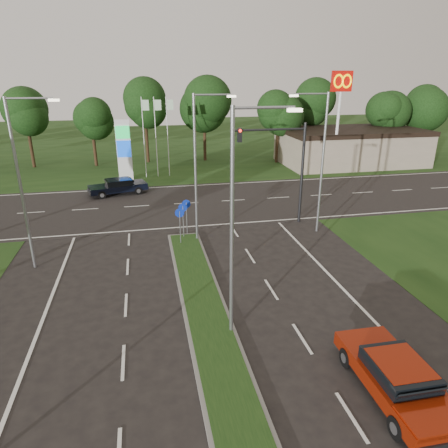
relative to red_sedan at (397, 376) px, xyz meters
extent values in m
cube|color=#183311|center=(-5.34, 53.41, -0.72)|extent=(160.00, 50.00, 0.02)
cube|color=black|center=(-5.34, 22.41, -0.72)|extent=(160.00, 12.00, 0.02)
cube|color=slate|center=(-5.34, 2.41, -0.66)|extent=(2.00, 26.00, 0.12)
cube|color=gray|center=(16.66, 34.41, 1.28)|extent=(16.00, 9.00, 4.00)
cylinder|color=gray|center=(-4.54, 4.41, 3.78)|extent=(0.16, 0.16, 9.00)
cylinder|color=gray|center=(-3.44, 4.41, 8.18)|extent=(2.20, 0.10, 0.10)
cube|color=#FFF2CC|center=(-2.34, 4.41, 8.08)|extent=(0.50, 0.22, 0.12)
cylinder|color=gray|center=(-4.54, 14.41, 3.78)|extent=(0.16, 0.16, 9.00)
cylinder|color=gray|center=(-3.44, 14.41, 8.18)|extent=(2.20, 0.10, 0.10)
cube|color=#FFF2CC|center=(-2.34, 14.41, 8.08)|extent=(0.50, 0.22, 0.12)
cylinder|color=gray|center=(-13.84, 12.41, 3.78)|extent=(0.16, 0.16, 9.00)
cylinder|color=gray|center=(-12.74, 12.41, 8.18)|extent=(2.20, 0.10, 0.10)
cube|color=#FFF2CC|center=(-11.64, 12.41, 8.08)|extent=(0.50, 0.22, 0.12)
cylinder|color=gray|center=(3.66, 14.41, 3.78)|extent=(0.16, 0.16, 9.00)
cylinder|color=gray|center=(2.56, 14.41, 8.18)|extent=(2.20, 0.10, 0.10)
cube|color=#FFF2CC|center=(1.46, 14.41, 8.08)|extent=(0.50, 0.22, 0.12)
cylinder|color=black|center=(3.16, 16.41, 2.78)|extent=(0.20, 0.20, 7.00)
cylinder|color=black|center=(0.66, 16.41, 5.88)|extent=(5.00, 0.14, 0.14)
cube|color=black|center=(-1.34, 16.41, 5.58)|extent=(0.28, 0.28, 0.90)
sphere|color=#FF190C|center=(-1.34, 16.23, 5.88)|extent=(0.20, 0.20, 0.20)
cylinder|color=gray|center=(-5.64, 13.91, 0.38)|extent=(0.06, 0.06, 2.20)
cylinder|color=#0C26A5|center=(-5.64, 13.91, 1.38)|extent=(0.56, 0.04, 0.56)
cylinder|color=gray|center=(-5.34, 14.91, 0.38)|extent=(0.06, 0.06, 2.20)
cylinder|color=#0C26A5|center=(-5.34, 14.91, 1.38)|extent=(0.56, 0.04, 0.56)
cylinder|color=gray|center=(-5.04, 15.61, 0.38)|extent=(0.06, 0.06, 2.20)
cylinder|color=#0C26A5|center=(-5.04, 15.61, 1.38)|extent=(0.56, 0.04, 0.56)
cube|color=silver|center=(-9.34, 31.41, 2.28)|extent=(1.40, 0.30, 6.00)
cube|color=#0CA53F|center=(-9.34, 31.23, 4.08)|extent=(1.30, 0.08, 1.20)
cube|color=#0C3FBF|center=(-9.34, 31.23, 2.48)|extent=(1.30, 0.08, 1.60)
cylinder|color=silver|center=(-7.34, 32.41, 3.28)|extent=(0.08, 0.08, 8.00)
cube|color=#B2D8B2|center=(-6.99, 32.41, 6.48)|extent=(0.70, 0.02, 1.00)
cylinder|color=silver|center=(-6.14, 32.41, 3.28)|extent=(0.08, 0.08, 8.00)
cube|color=#B2D8B2|center=(-5.79, 32.41, 6.48)|extent=(0.70, 0.02, 1.00)
cylinder|color=silver|center=(-4.94, 32.41, 3.28)|extent=(0.08, 0.08, 8.00)
cube|color=#B2D8B2|center=(-4.59, 32.41, 6.48)|extent=(0.70, 0.02, 1.00)
cylinder|color=silver|center=(12.66, 30.41, 4.28)|extent=(0.30, 0.30, 10.00)
cube|color=#BF0C07|center=(12.66, 30.41, 8.68)|extent=(2.20, 0.35, 2.00)
torus|color=#FFC600|center=(12.21, 30.19, 8.68)|extent=(1.06, 0.16, 1.06)
torus|color=#FFC600|center=(13.11, 30.19, 8.68)|extent=(1.06, 0.16, 1.06)
cylinder|color=black|center=(-5.34, 38.41, 1.48)|extent=(0.36, 0.36, 4.40)
sphere|color=black|center=(-5.34, 38.41, 5.78)|extent=(6.00, 6.00, 6.00)
sphere|color=black|center=(-5.04, 38.21, 6.78)|extent=(4.80, 4.80, 4.80)
cube|color=maroon|center=(0.00, 0.03, -0.11)|extent=(2.06, 4.91, 0.50)
cube|color=black|center=(0.00, -0.07, 0.37)|extent=(1.73, 2.17, 0.47)
cube|color=maroon|center=(0.00, -0.07, 0.60)|extent=(1.62, 1.78, 0.04)
cylinder|color=black|center=(-0.90, 1.60, -0.38)|extent=(0.23, 0.69, 0.69)
cylinder|color=black|center=(0.94, 1.57, -0.38)|extent=(0.23, 0.69, 0.69)
cylinder|color=black|center=(-0.94, -1.52, -0.38)|extent=(0.23, 0.69, 0.69)
cube|color=black|center=(-9.93, 26.41, -0.11)|extent=(5.25, 3.13, 0.50)
cube|color=black|center=(-9.84, 26.43, 0.37)|extent=(2.51, 2.18, 0.47)
cube|color=black|center=(-9.84, 26.43, 0.61)|extent=(2.10, 1.99, 0.04)
cylinder|color=black|center=(-11.24, 25.13, -0.37)|extent=(0.73, 0.38, 0.69)
cylinder|color=black|center=(-11.68, 26.93, -0.37)|extent=(0.73, 0.38, 0.69)
cylinder|color=black|center=(-8.19, 25.89, -0.37)|extent=(0.73, 0.38, 0.69)
cylinder|color=black|center=(-8.63, 27.68, -0.37)|extent=(0.73, 0.38, 0.69)
camera|label=1|loc=(-7.61, -9.09, 9.19)|focal=32.00mm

